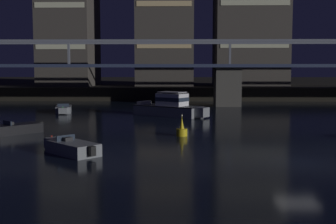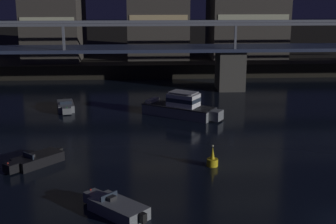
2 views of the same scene
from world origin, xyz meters
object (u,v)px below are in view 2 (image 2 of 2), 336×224
speedboat_mid_right (116,207)px  speedboat_mid_left (36,160)px  channel_buoy (212,160)px  speedboat_near_right (66,106)px  cabin_cruiser_near_left (181,107)px  river_bridge (231,57)px

speedboat_mid_right → speedboat_mid_left: bearing=128.1°
speedboat_mid_left → channel_buoy: size_ratio=2.53×
speedboat_near_right → channel_buoy: channel_buoy is taller
cabin_cruiser_near_left → speedboat_near_right: cabin_cruiser_near_left is taller
cabin_cruiser_near_left → speedboat_mid_left: cabin_cruiser_near_left is taller
speedboat_mid_right → channel_buoy: 10.59m
speedboat_mid_right → cabin_cruiser_near_left: bearing=75.3°
cabin_cruiser_near_left → speedboat_mid_left: (-12.82, -14.16, -0.64)m
speedboat_near_right → river_bridge: bearing=26.5°
speedboat_mid_left → speedboat_mid_right: same height
speedboat_mid_right → channel_buoy: channel_buoy is taller
speedboat_near_right → speedboat_mid_left: bearing=-88.8°
river_bridge → cabin_cruiser_near_left: river_bridge is taller
cabin_cruiser_near_left → speedboat_near_right: 13.67m
speedboat_near_right → speedboat_mid_left: (0.36, -17.74, 0.00)m
speedboat_mid_left → speedboat_mid_right: 11.05m
speedboat_near_right → cabin_cruiser_near_left: bearing=-15.2°
river_bridge → speedboat_mid_right: river_bridge is taller
speedboat_near_right → speedboat_mid_left: same height
channel_buoy → speedboat_mid_left: bearing=176.1°
speedboat_mid_left → channel_buoy: bearing=-3.9°
cabin_cruiser_near_left → channel_buoy: size_ratio=4.99×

